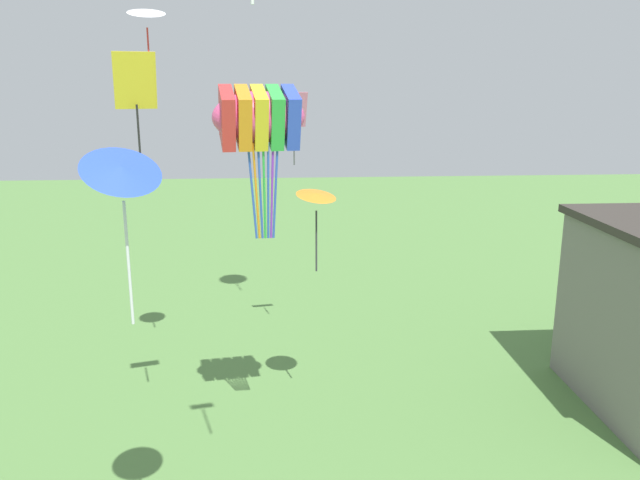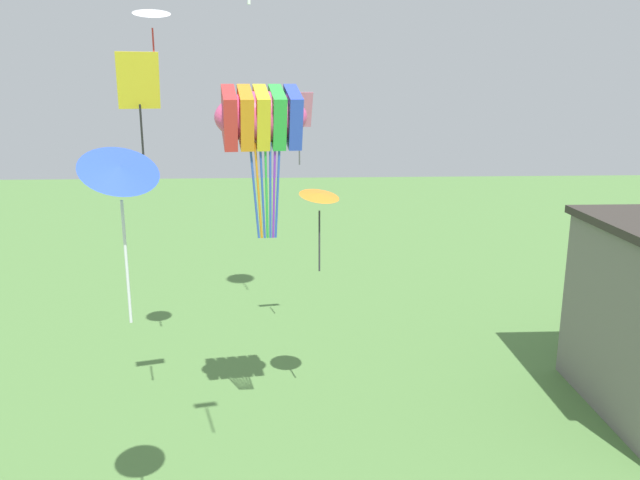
{
  "view_description": "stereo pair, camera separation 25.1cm",
  "coord_description": "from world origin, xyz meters",
  "px_view_note": "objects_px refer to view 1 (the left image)",
  "views": [
    {
      "loc": [
        -0.86,
        -3.73,
        9.39
      ],
      "look_at": [
        0.0,
        8.58,
        6.29
      ],
      "focal_mm": 35.0,
      "sensor_mm": 36.0,
      "label": 1
    },
    {
      "loc": [
        -0.61,
        -3.74,
        9.39
      ],
      "look_at": [
        0.0,
        8.58,
        6.29
      ],
      "focal_mm": 35.0,
      "sensor_mm": 36.0,
      "label": 2
    }
  ],
  "objects_px": {
    "kite_blue_delta": "(121,172)",
    "kite_orange_delta": "(316,197)",
    "kite_pink_diamond": "(294,115)",
    "kite_white_delta": "(146,14)",
    "kite_rainbow_parafoil": "(259,118)",
    "kite_yellow_diamond": "(136,91)"
  },
  "relations": [
    {
      "from": "kite_yellow_diamond",
      "to": "kite_blue_delta",
      "type": "relative_size",
      "value": 1.04
    },
    {
      "from": "kite_rainbow_parafoil",
      "to": "kite_yellow_diamond",
      "type": "relative_size",
      "value": 1.2
    },
    {
      "from": "kite_blue_delta",
      "to": "kite_yellow_diamond",
      "type": "bearing_deg",
      "value": 98.75
    },
    {
      "from": "kite_rainbow_parafoil",
      "to": "kite_orange_delta",
      "type": "distance_m",
      "value": 2.96
    },
    {
      "from": "kite_blue_delta",
      "to": "kite_rainbow_parafoil",
      "type": "bearing_deg",
      "value": 68.23
    },
    {
      "from": "kite_white_delta",
      "to": "kite_yellow_diamond",
      "type": "bearing_deg",
      "value": -84.88
    },
    {
      "from": "kite_rainbow_parafoil",
      "to": "kite_white_delta",
      "type": "relative_size",
      "value": 1.6
    },
    {
      "from": "kite_rainbow_parafoil",
      "to": "kite_yellow_diamond",
      "type": "bearing_deg",
      "value": 179.09
    },
    {
      "from": "kite_blue_delta",
      "to": "kite_orange_delta",
      "type": "relative_size",
      "value": 1.29
    },
    {
      "from": "kite_rainbow_parafoil",
      "to": "kite_white_delta",
      "type": "xyz_separation_m",
      "value": [
        -3.12,
        3.53,
        2.65
      ]
    },
    {
      "from": "kite_orange_delta",
      "to": "kite_blue_delta",
      "type": "bearing_deg",
      "value": -118.03
    },
    {
      "from": "kite_white_delta",
      "to": "kite_orange_delta",
      "type": "distance_m",
      "value": 6.94
    },
    {
      "from": "kite_pink_diamond",
      "to": "kite_white_delta",
      "type": "distance_m",
      "value": 5.65
    },
    {
      "from": "kite_yellow_diamond",
      "to": "kite_orange_delta",
      "type": "distance_m",
      "value": 5.25
    },
    {
      "from": "kite_blue_delta",
      "to": "kite_pink_diamond",
      "type": "bearing_deg",
      "value": 74.91
    },
    {
      "from": "kite_yellow_diamond",
      "to": "kite_rainbow_parafoil",
      "type": "bearing_deg",
      "value": -0.91
    },
    {
      "from": "kite_blue_delta",
      "to": "kite_orange_delta",
      "type": "distance_m",
      "value": 7.54
    },
    {
      "from": "kite_pink_diamond",
      "to": "kite_yellow_diamond",
      "type": "bearing_deg",
      "value": -122.06
    },
    {
      "from": "kite_pink_diamond",
      "to": "kite_white_delta",
      "type": "xyz_separation_m",
      "value": [
        -4.11,
        -2.59,
        2.87
      ]
    },
    {
      "from": "kite_blue_delta",
      "to": "kite_orange_delta",
      "type": "xyz_separation_m",
      "value": [
        3.46,
        6.5,
        -1.59
      ]
    },
    {
      "from": "kite_blue_delta",
      "to": "kite_white_delta",
      "type": "bearing_deg",
      "value": 97.29
    },
    {
      "from": "kite_yellow_diamond",
      "to": "kite_white_delta",
      "type": "distance_m",
      "value": 4.05
    }
  ]
}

